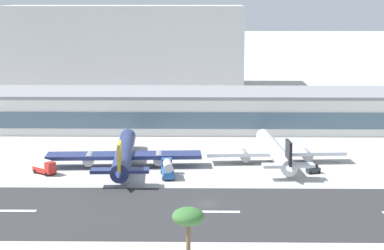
% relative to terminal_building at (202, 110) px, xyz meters
% --- Properties ---
extents(ground_plane, '(1400.00, 1400.00, 0.00)m').
position_rel_terminal_building_xyz_m(ground_plane, '(1.17, -82.39, -5.98)').
color(ground_plane, '#B2AFA8').
extents(runway_strip, '(800.00, 33.95, 0.08)m').
position_rel_terminal_building_xyz_m(runway_strip, '(1.17, -87.74, -5.94)').
color(runway_strip, '#2D2D30').
rests_on(runway_strip, ground_plane).
extents(runway_centreline_dash_3, '(12.00, 1.20, 0.01)m').
position_rel_terminal_building_xyz_m(runway_centreline_dash_3, '(-38.39, -87.74, -5.89)').
color(runway_centreline_dash_3, white).
rests_on(runway_centreline_dash_3, runway_strip).
extents(runway_centreline_dash_4, '(12.00, 1.20, 0.01)m').
position_rel_terminal_building_xyz_m(runway_centreline_dash_4, '(1.40, -87.74, -5.89)').
color(runway_centreline_dash_4, white).
rests_on(runway_centreline_dash_4, runway_strip).
extents(terminal_building, '(171.12, 27.93, 11.94)m').
position_rel_terminal_building_xyz_m(terminal_building, '(0.00, 0.00, 0.00)').
color(terminal_building, silver).
rests_on(terminal_building, ground_plane).
extents(distant_hotel_block, '(110.14, 33.96, 36.88)m').
position_rel_terminal_building_xyz_m(distant_hotel_block, '(-36.64, 110.33, 12.46)').
color(distant_hotel_block, '#BCBCC1').
rests_on(distant_hotel_block, ground_plane).
extents(airliner_gold_tail_gate_0, '(38.14, 47.77, 9.97)m').
position_rel_terminal_building_xyz_m(airliner_gold_tail_gate_0, '(-19.12, -52.13, -2.80)').
color(airliner_gold_tail_gate_0, navy).
rests_on(airliner_gold_tail_gate_0, ground_plane).
extents(airliner_black_tail_gate_1, '(35.30, 43.40, 9.06)m').
position_rel_terminal_building_xyz_m(airliner_black_tail_gate_1, '(18.48, -47.00, -3.09)').
color(airliner_black_tail_gate_1, silver).
rests_on(airliner_black_tail_gate_1, ground_plane).
extents(service_baggage_tug_0, '(3.56, 2.78, 2.20)m').
position_rel_terminal_building_xyz_m(service_baggage_tug_0, '(26.31, -56.98, -4.93)').
color(service_baggage_tug_0, '#2D3338').
rests_on(service_baggage_tug_0, ground_plane).
extents(service_box_truck_1, '(6.17, 5.64, 3.25)m').
position_rel_terminal_building_xyz_m(service_box_truck_1, '(-37.22, -58.58, -4.19)').
color(service_box_truck_1, '#B2231E').
rests_on(service_box_truck_1, ground_plane).
extents(service_fuel_truck_2, '(3.64, 8.74, 3.95)m').
position_rel_terminal_building_xyz_m(service_fuel_truck_2, '(-8.00, -60.84, -3.95)').
color(service_fuel_truck_2, '#23569E').
rests_on(service_fuel_truck_2, ground_plane).
extents(palm_tree_2, '(4.45, 4.45, 13.15)m').
position_rel_terminal_building_xyz_m(palm_tree_2, '(-1.81, -127.66, 5.47)').
color(palm_tree_2, brown).
rests_on(palm_tree_2, ground_plane).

